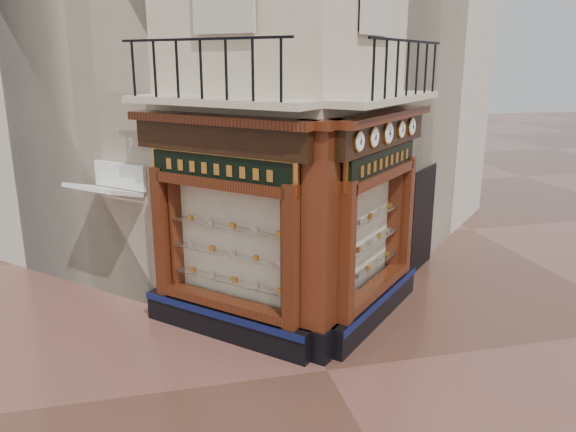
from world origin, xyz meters
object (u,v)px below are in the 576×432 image
object	(u,v)px
clock_e	(411,127)
awning	(113,308)
clock_b	(374,137)
corner_pilaster	(320,247)
signboard_right	(383,162)
clock_c	(388,133)
signboard_left	(219,169)
clock_a	(359,142)
clock_d	(401,130)

from	to	relation	value
clock_e	awning	bearing A→B (deg)	124.61
clock_b	clock_e	size ratio (longest dim) A/B	1.00
corner_pilaster	signboard_right	world-z (taller)	corner_pilaster
clock_c	signboard_left	size ratio (longest dim) A/B	0.18
clock_b	signboard_left	xyz separation A→B (m)	(-2.49, 0.59, -0.52)
signboard_right	corner_pilaster	bearing A→B (deg)	169.75
signboard_left	clock_e	bearing A→B (deg)	-124.46
clock_b	clock_c	bearing A→B (deg)	0.00
clock_a	clock_d	xyz separation A→B (m)	(1.31, 1.31, 0.00)
corner_pilaster	signboard_right	size ratio (longest dim) A/B	1.81
clock_b	awning	world-z (taller)	clock_b
corner_pilaster	signboard_left	xyz separation A→B (m)	(-1.46, 1.01, 1.15)
clock_e	clock_d	bearing A→B (deg)	-180.00
clock_c	clock_d	bearing A→B (deg)	-0.00
clock_a	signboard_right	xyz separation A→B (m)	(0.85, 1.01, -0.52)
clock_c	clock_d	xyz separation A→B (m)	(0.45, 0.45, -0.00)
clock_c	awning	bearing A→B (deg)	113.94
clock_c	clock_e	xyz separation A→B (m)	(0.85, 0.85, -0.00)
awning	signboard_right	bearing A→B (deg)	-154.67
clock_e	clock_a	bearing A→B (deg)	-180.00
awning	clock_e	bearing A→B (deg)	-145.39
clock_b	clock_c	distance (m)	0.63
clock_b	clock_c	world-z (taller)	clock_c
clock_d	signboard_right	world-z (taller)	clock_d
corner_pilaster	signboard_left	size ratio (longest dim) A/B	1.81
clock_c	signboard_left	distance (m)	2.99
corner_pilaster	clock_a	distance (m)	1.78
clock_b	awning	distance (m)	6.25
awning	signboard_right	distance (m)	6.10
clock_a	clock_d	world-z (taller)	clock_a
clock_b	signboard_right	world-z (taller)	clock_b
clock_c	awning	xyz separation A→B (m)	(-4.97, 1.91, -3.62)
clock_c	clock_d	distance (m)	0.64
clock_b	awning	xyz separation A→B (m)	(-4.52, 2.36, -3.62)
clock_a	signboard_right	distance (m)	1.41
corner_pilaster	clock_d	xyz separation A→B (m)	(1.92, 1.32, 1.67)
corner_pilaster	clock_d	bearing A→B (deg)	-10.54
corner_pilaster	clock_c	xyz separation A→B (m)	(1.48, 0.87, 1.67)
clock_d	awning	distance (m)	6.68
clock_b	awning	size ratio (longest dim) A/B	0.25
clock_e	signboard_left	distance (m)	3.88
clock_a	awning	distance (m)	6.14
clock_e	signboard_left	xyz separation A→B (m)	(-3.78, -0.70, -0.52)
awning	signboard_left	xyz separation A→B (m)	(2.03, -1.77, 3.10)
corner_pilaster	awning	size ratio (longest dim) A/B	2.95
corner_pilaster	clock_c	world-z (taller)	corner_pilaster
corner_pilaster	clock_b	world-z (taller)	corner_pilaster
clock_b	clock_d	xyz separation A→B (m)	(0.90, 0.90, -0.00)
clock_a	clock_b	xyz separation A→B (m)	(0.42, 0.42, 0.00)
signboard_right	awning	bearing A→B (deg)	115.33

